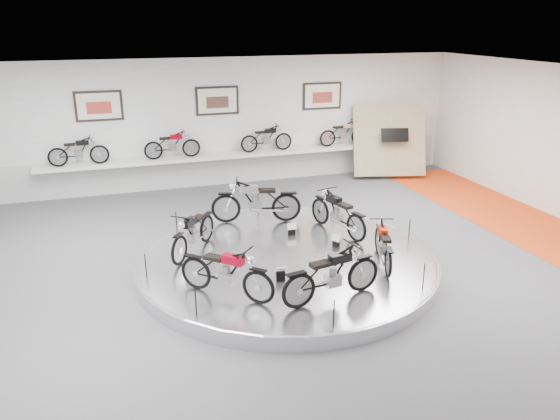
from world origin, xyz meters
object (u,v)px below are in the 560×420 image
object	(u,v)px
bike_a	(338,213)
bike_d	(226,272)
display_platform	(287,262)
bike_e	(332,274)
bike_b	(256,201)
shelf	(221,156)
bike_c	(193,232)
bike_f	(383,244)

from	to	relation	value
bike_a	bike_d	size ratio (longest dim) A/B	1.03
bike_d	display_platform	bearing A→B (deg)	83.88
display_platform	bike_e	size ratio (longest dim) A/B	3.73
bike_a	bike_e	distance (m)	3.30
bike_a	bike_b	distance (m)	2.07
shelf	bike_a	size ratio (longest dim) A/B	6.48
display_platform	bike_c	world-z (taller)	bike_c
bike_c	bike_f	xyz separation A→B (m)	(3.60, -1.79, -0.05)
bike_c	bike_f	bearing A→B (deg)	99.91
bike_c	bike_d	world-z (taller)	bike_d
bike_e	display_platform	bearing A→B (deg)	84.04
display_platform	shelf	world-z (taller)	shelf
display_platform	bike_a	xyz separation A→B (m)	(1.58, 0.90, 0.65)
shelf	bike_c	world-z (taller)	bike_c
bike_b	bike_d	size ratio (longest dim) A/B	1.14
bike_a	bike_e	size ratio (longest dim) A/B	0.99
shelf	bike_b	size ratio (longest dim) A/B	5.85
bike_c	bike_e	size ratio (longest dim) A/B	0.95
bike_d	shelf	bearing A→B (deg)	122.11
bike_e	bike_f	size ratio (longest dim) A/B	1.16
bike_c	bike_d	xyz separation A→B (m)	(0.23, -2.15, 0.01)
bike_b	bike_a	bearing A→B (deg)	156.95
bike_b	bike_c	size ratio (longest dim) A/B	1.15
display_platform	bike_f	size ratio (longest dim) A/B	4.32
display_platform	bike_b	world-z (taller)	bike_b
bike_e	shelf	bearing A→B (deg)	81.05
bike_b	bike_f	world-z (taller)	bike_b
display_platform	bike_e	xyz separation A→B (m)	(0.14, -2.07, 0.66)
shelf	bike_b	xyz separation A→B (m)	(-0.05, -4.22, -0.15)
display_platform	bike_a	world-z (taller)	bike_a
shelf	display_platform	bearing A→B (deg)	-90.00
bike_c	bike_e	xyz separation A→B (m)	(1.99, -2.86, 0.02)
bike_f	bike_e	bearing A→B (deg)	142.02
bike_a	bike_c	world-z (taller)	bike_a
bike_b	bike_c	world-z (taller)	bike_b
bike_b	bike_c	bearing A→B (deg)	52.76
bike_d	bike_f	xyz separation A→B (m)	(3.37, 0.36, -0.05)
shelf	bike_d	distance (m)	7.93
display_platform	bike_a	distance (m)	1.93
bike_a	bike_c	distance (m)	3.43
shelf	bike_f	distance (m)	7.61
bike_d	bike_e	size ratio (longest dim) A/B	0.96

